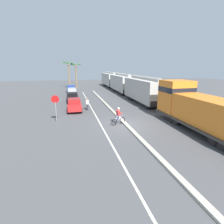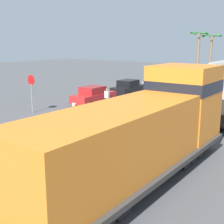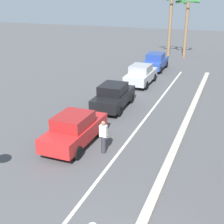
{
  "view_description": "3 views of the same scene",
  "coord_description": "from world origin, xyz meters",
  "px_view_note": "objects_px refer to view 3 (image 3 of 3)",
  "views": [
    {
      "loc": [
        -5.2,
        -15.8,
        5.66
      ],
      "look_at": [
        -1.16,
        0.84,
        1.15
      ],
      "focal_mm": 28.0,
      "sensor_mm": 36.0,
      "label": 1
    },
    {
      "loc": [
        11.95,
        -13.05,
        5.29
      ],
      "look_at": [
        2.42,
        -0.11,
        1.65
      ],
      "focal_mm": 50.0,
      "sensor_mm": 36.0,
      "label": 2
    },
    {
      "loc": [
        2.05,
        -5.35,
        7.1
      ],
      "look_at": [
        -3.47,
        8.73,
        1.26
      ],
      "focal_mm": 50.0,
      "sensor_mm": 36.0,
      "label": 3
    }
  ],
  "objects_px": {
    "parked_car_silver": "(141,75)",
    "palm_tree_far": "(187,15)",
    "palm_tree_near": "(171,12)",
    "parked_car_blue": "(156,61)",
    "parked_car_black": "(114,96)",
    "pedestrian_by_cars": "(103,136)",
    "parked_car_red": "(75,129)"
  },
  "relations": [
    {
      "from": "parked_car_black",
      "to": "pedestrian_by_cars",
      "type": "distance_m",
      "value": 6.13
    },
    {
      "from": "parked_car_red",
      "to": "parked_car_blue",
      "type": "relative_size",
      "value": 1.0
    },
    {
      "from": "pedestrian_by_cars",
      "to": "parked_car_silver",
      "type": "bearing_deg",
      "value": 98.18
    },
    {
      "from": "parked_car_blue",
      "to": "palm_tree_near",
      "type": "bearing_deg",
      "value": 91.96
    },
    {
      "from": "palm_tree_near",
      "to": "parked_car_blue",
      "type": "bearing_deg",
      "value": -88.04
    },
    {
      "from": "palm_tree_near",
      "to": "palm_tree_far",
      "type": "height_order",
      "value": "palm_tree_near"
    },
    {
      "from": "parked_car_silver",
      "to": "pedestrian_by_cars",
      "type": "distance_m",
      "value": 12.01
    },
    {
      "from": "palm_tree_far",
      "to": "parked_car_silver",
      "type": "bearing_deg",
      "value": -96.43
    },
    {
      "from": "parked_car_red",
      "to": "parked_car_blue",
      "type": "xyz_separation_m",
      "value": [
        -0.19,
        17.04,
        0.0
      ]
    },
    {
      "from": "palm_tree_near",
      "to": "pedestrian_by_cars",
      "type": "height_order",
      "value": "palm_tree_near"
    },
    {
      "from": "palm_tree_far",
      "to": "pedestrian_by_cars",
      "type": "height_order",
      "value": "palm_tree_far"
    },
    {
      "from": "palm_tree_near",
      "to": "pedestrian_by_cars",
      "type": "distance_m",
      "value": 24.97
    },
    {
      "from": "parked_car_red",
      "to": "palm_tree_far",
      "type": "relative_size",
      "value": 0.65
    },
    {
      "from": "parked_car_blue",
      "to": "palm_tree_near",
      "type": "height_order",
      "value": "palm_tree_near"
    },
    {
      "from": "parked_car_silver",
      "to": "pedestrian_by_cars",
      "type": "xyz_separation_m",
      "value": [
        1.71,
        -11.89,
        0.03
      ]
    },
    {
      "from": "palm_tree_far",
      "to": "pedestrian_by_cars",
      "type": "bearing_deg",
      "value": -89.35
    },
    {
      "from": "parked_car_silver",
      "to": "parked_car_blue",
      "type": "xyz_separation_m",
      "value": [
        -0.13,
        5.44,
        0.0
      ]
    },
    {
      "from": "parked_car_black",
      "to": "palm_tree_far",
      "type": "bearing_deg",
      "value": 85.43
    },
    {
      "from": "parked_car_silver",
      "to": "palm_tree_far",
      "type": "relative_size",
      "value": 0.65
    },
    {
      "from": "palm_tree_far",
      "to": "parked_car_red",
      "type": "bearing_deg",
      "value": -93.25
    },
    {
      "from": "parked_car_blue",
      "to": "pedestrian_by_cars",
      "type": "height_order",
      "value": "same"
    },
    {
      "from": "parked_car_blue",
      "to": "parked_car_red",
      "type": "bearing_deg",
      "value": -89.38
    },
    {
      "from": "parked_car_red",
      "to": "palm_tree_far",
      "type": "bearing_deg",
      "value": 86.75
    },
    {
      "from": "parked_car_blue",
      "to": "palm_tree_far",
      "type": "bearing_deg",
      "value": 77.83
    },
    {
      "from": "parked_car_red",
      "to": "palm_tree_far",
      "type": "height_order",
      "value": "palm_tree_far"
    },
    {
      "from": "parked_car_blue",
      "to": "palm_tree_far",
      "type": "height_order",
      "value": "palm_tree_far"
    },
    {
      "from": "parked_car_blue",
      "to": "pedestrian_by_cars",
      "type": "xyz_separation_m",
      "value": [
        1.84,
        -17.33,
        0.03
      ]
    },
    {
      "from": "parked_car_red",
      "to": "parked_car_black",
      "type": "bearing_deg",
      "value": 91.18
    },
    {
      "from": "parked_car_silver",
      "to": "parked_car_blue",
      "type": "bearing_deg",
      "value": 91.4
    },
    {
      "from": "parked_car_silver",
      "to": "palm_tree_far",
      "type": "bearing_deg",
      "value": 83.57
    },
    {
      "from": "palm_tree_near",
      "to": "palm_tree_far",
      "type": "distance_m",
      "value": 1.83
    },
    {
      "from": "palm_tree_near",
      "to": "parked_car_red",
      "type": "bearing_deg",
      "value": -88.98
    }
  ]
}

